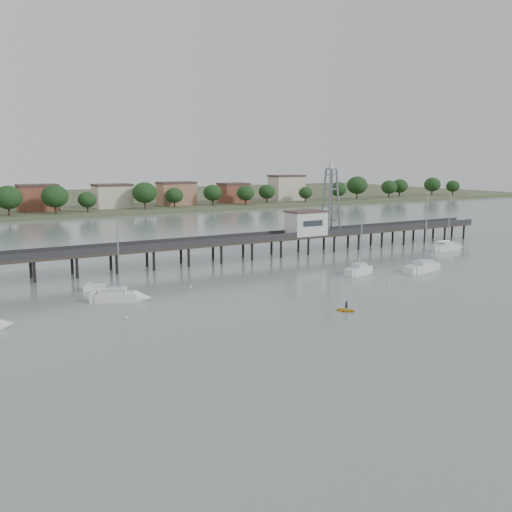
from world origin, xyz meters
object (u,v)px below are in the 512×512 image
at_px(sailboat_b, 126,297).
at_px(lattice_tower, 331,201).
at_px(sailboat_d, 428,267).
at_px(pier, 201,245).
at_px(white_tender, 94,287).
at_px(yellow_dinghy, 346,311).
at_px(sailboat_e, 451,247).
at_px(sailboat_c, 363,270).

bearing_deg(sailboat_b, lattice_tower, 47.61).
relative_size(sailboat_d, sailboat_b, 1.16).
bearing_deg(pier, sailboat_b, -135.10).
height_order(white_tender, yellow_dinghy, same).
height_order(pier, sailboat_d, sailboat_d).
relative_size(pier, sailboat_d, 9.82).
height_order(sailboat_d, white_tender, sailboat_d).
relative_size(sailboat_d, yellow_dinghy, 6.29).
bearing_deg(sailboat_e, lattice_tower, 157.54).
distance_m(sailboat_d, white_tender, 59.62).
bearing_deg(white_tender, yellow_dinghy, -38.34).
height_order(sailboat_d, sailboat_c, sailboat_d).
distance_m(sailboat_e, sailboat_d, 26.58).
xyz_separation_m(sailboat_c, yellow_dinghy, (-18.97, -18.86, -0.65)).
bearing_deg(white_tender, sailboat_c, -3.39).
bearing_deg(sailboat_d, sailboat_c, 154.41).
xyz_separation_m(sailboat_e, sailboat_b, (-77.97, -9.18, 0.00)).
distance_m(white_tender, yellow_dinghy, 39.78).
relative_size(pier, lattice_tower, 9.68).
height_order(sailboat_e, sailboat_c, sailboat_e).
xyz_separation_m(sailboat_c, sailboat_b, (-43.09, 1.47, -0.01)).
bearing_deg(yellow_dinghy, sailboat_c, 10.57).
height_order(pier, sailboat_e, sailboat_e).
relative_size(sailboat_e, yellow_dinghy, 5.69).
xyz_separation_m(white_tender, yellow_dinghy, (26.34, -29.81, -0.42)).
bearing_deg(sailboat_e, pier, 172.27).
bearing_deg(sailboat_b, white_tender, 128.49).
distance_m(lattice_tower, yellow_dinghy, 52.69).
xyz_separation_m(pier, lattice_tower, (31.50, 0.00, 7.31)).
relative_size(lattice_tower, yellow_dinghy, 6.38).
relative_size(lattice_tower, sailboat_c, 1.31).
bearing_deg(white_tender, lattice_tower, 22.81).
height_order(sailboat_d, yellow_dinghy, sailboat_d).
distance_m(lattice_tower, sailboat_b, 58.80).
relative_size(sailboat_b, yellow_dinghy, 5.41).
distance_m(pier, sailboat_b, 31.26).
distance_m(sailboat_d, sailboat_b, 55.81).
distance_m(pier, sailboat_d, 43.23).
xyz_separation_m(sailboat_c, white_tender, (-45.31, 10.95, -0.23)).
bearing_deg(pier, sailboat_d, -38.92).
bearing_deg(sailboat_e, yellow_dinghy, -146.14).
distance_m(sailboat_c, white_tender, 46.61).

